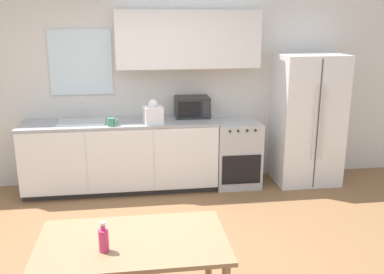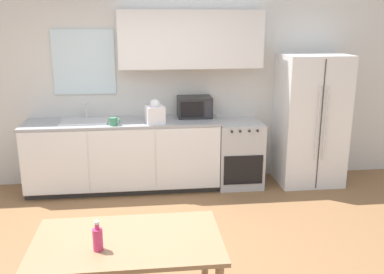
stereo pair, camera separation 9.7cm
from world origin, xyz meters
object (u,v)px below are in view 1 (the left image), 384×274
at_px(oven_range, 236,153).
at_px(drink_bottle, 104,239).
at_px(refrigerator, 307,119).
at_px(coffee_mug, 112,122).
at_px(dining_table, 133,254).
at_px(microwave, 192,107).

height_order(oven_range, drink_bottle, drink_bottle).
height_order(refrigerator, coffee_mug, refrigerator).
relative_size(refrigerator, dining_table, 1.38).
bearing_deg(refrigerator, drink_bottle, -131.34).
xyz_separation_m(oven_range, dining_table, (-1.41, -2.84, 0.22)).
xyz_separation_m(oven_range, drink_bottle, (-1.59, -2.95, 0.41)).
bearing_deg(coffee_mug, dining_table, -84.80).
xyz_separation_m(refrigerator, dining_table, (-2.40, -2.81, -0.22)).
xyz_separation_m(oven_range, microwave, (-0.59, 0.12, 0.63)).
xyz_separation_m(coffee_mug, dining_table, (0.24, -2.60, -0.32)).
bearing_deg(coffee_mug, refrigerator, 4.59).
distance_m(refrigerator, microwave, 1.60).
distance_m(refrigerator, dining_table, 3.70).
xyz_separation_m(refrigerator, microwave, (-1.58, 0.14, 0.19)).
distance_m(oven_range, coffee_mug, 1.75).
bearing_deg(dining_table, oven_range, 63.56).
distance_m(refrigerator, drink_bottle, 3.91).
height_order(oven_range, coffee_mug, coffee_mug).
bearing_deg(dining_table, coffee_mug, 95.20).
bearing_deg(coffee_mug, oven_range, 8.03).
height_order(refrigerator, dining_table, refrigerator).
relative_size(coffee_mug, drink_bottle, 0.64).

